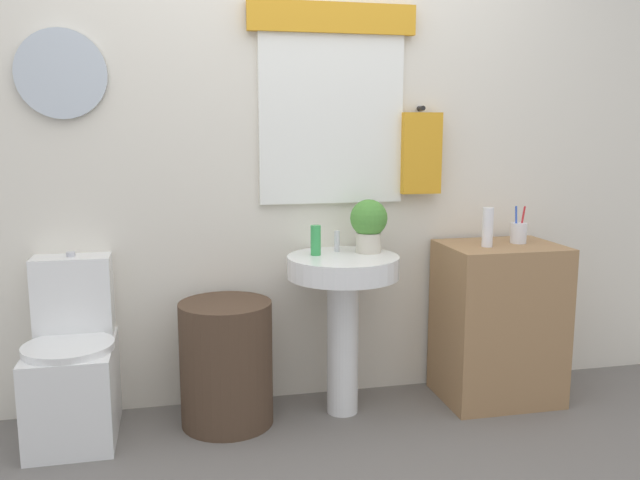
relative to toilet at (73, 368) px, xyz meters
The scene contains 10 objects.
back_wall 1.45m from the toilet, 14.46° to the left, with size 4.40×0.18×2.60m.
toilet is the anchor object (origin of this frame).
laundry_hamper 0.67m from the toilet, ahead, with size 0.42×0.42×0.58m, color #4C3828.
pedestal_sink 1.25m from the toilet, ahead, with size 0.52×0.52×0.77m.
faucet 1.33m from the toilet, ahead, with size 0.03×0.03×0.10m, color silver.
wooden_cabinet 2.03m from the toilet, ahead, with size 0.56×0.44×0.79m, color #9E754C.
soap_bottle 1.22m from the toilet, ahead, with size 0.05×0.05×0.14m, color green.
potted_plant 1.49m from the toilet, ahead, with size 0.18×0.18×0.25m.
lotion_bottle 2.01m from the toilet, ahead, with size 0.05×0.05×0.19m, color white.
toothbrush_cup 2.19m from the toilet, ahead, with size 0.08×0.08×0.19m.
Camera 1 is at (-0.56, -2.08, 1.36)m, focal length 37.21 mm.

